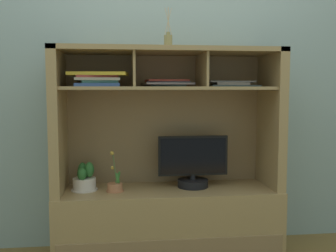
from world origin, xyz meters
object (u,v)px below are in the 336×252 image
object	(u,v)px
media_console	(168,193)
potted_orchid	(115,186)
diffuser_bottle	(168,41)
tv_monitor	(193,165)
potted_fern	(84,179)
magazine_stack_left	(98,79)
magazine_stack_centre	(167,83)
magazine_stack_right	(230,84)

from	to	relation	value
media_console	potted_orchid	xyz separation A→B (m)	(-0.35, -0.05, 0.07)
potted_orchid	diffuser_bottle	distance (m)	1.00
tv_monitor	potted_fern	distance (m)	0.72
media_console	tv_monitor	xyz separation A→B (m)	(0.17, 0.01, 0.19)
potted_fern	magazine_stack_left	distance (m)	0.66
tv_monitor	diffuser_bottle	size ratio (longest dim) A/B	1.82
diffuser_bottle	tv_monitor	bearing A→B (deg)	9.06
magazine_stack_centre	potted_orchid	bearing A→B (deg)	-164.31
media_console	potted_fern	size ratio (longest dim) A/B	7.85
media_console	magazine_stack_centre	xyz separation A→B (m)	(0.00, 0.05, 0.74)
magazine_stack_right	diffuser_bottle	xyz separation A→B (m)	(-0.42, -0.05, 0.28)
potted_orchid	diffuser_bottle	size ratio (longest dim) A/B	1.02
magazine_stack_right	diffuser_bottle	distance (m)	0.51
media_console	magazine_stack_right	distance (m)	0.85
magazine_stack_right	media_console	bearing A→B (deg)	-176.66
magazine_stack_left	diffuser_bottle	xyz separation A→B (m)	(0.45, 0.05, 0.25)
tv_monitor	media_console	bearing A→B (deg)	-177.69
potted_orchid	potted_fern	size ratio (longest dim) A/B	1.41
potted_fern	potted_orchid	bearing A→B (deg)	-15.50
potted_fern	diffuser_bottle	world-z (taller)	diffuser_bottle
magazine_stack_centre	magazine_stack_right	distance (m)	0.42
magazine_stack_centre	diffuser_bottle	bearing A→B (deg)	-90.95
potted_fern	diffuser_bottle	xyz separation A→B (m)	(0.55, -0.03, 0.90)
media_console	magazine_stack_right	bearing A→B (deg)	3.34
magazine_stack_left	diffuser_bottle	world-z (taller)	diffuser_bottle
diffuser_bottle	magazine_stack_centre	bearing A→B (deg)	89.05
magazine_stack_centre	tv_monitor	bearing A→B (deg)	-14.75
diffuser_bottle	magazine_stack_right	bearing A→B (deg)	6.09
potted_fern	tv_monitor	bearing A→B (deg)	-0.11
diffuser_bottle	potted_fern	bearing A→B (deg)	177.00
media_console	tv_monitor	distance (m)	0.25
media_console	potted_fern	world-z (taller)	media_console
magazine_stack_left	magazine_stack_centre	distance (m)	0.47
potted_orchid	magazine_stack_right	xyz separation A→B (m)	(0.77, 0.07, 0.66)
media_console	potted_orchid	world-z (taller)	media_console
potted_fern	magazine_stack_left	world-z (taller)	magazine_stack_left
media_console	potted_orchid	distance (m)	0.36
magazine_stack_right	magazine_stack_left	bearing A→B (deg)	-173.92
tv_monitor	magazine_stack_left	distance (m)	0.85
potted_fern	magazine_stack_left	xyz separation A→B (m)	(0.10, -0.08, 0.65)
magazine_stack_left	magazine_stack_right	xyz separation A→B (m)	(0.87, 0.09, -0.03)
media_console	magazine_stack_centre	bearing A→B (deg)	88.68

